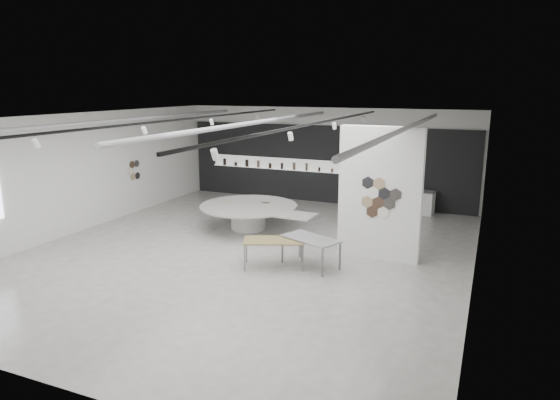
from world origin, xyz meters
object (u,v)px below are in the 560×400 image
at_px(sample_table_stone, 311,240).
at_px(kitchen_counter, 413,202).
at_px(sample_table_wood, 274,242).
at_px(partition_column, 380,194).
at_px(display_island, 250,214).

height_order(sample_table_stone, kitchen_counter, kitchen_counter).
height_order(sample_table_wood, kitchen_counter, kitchen_counter).
bearing_deg(sample_table_stone, kitchen_counter, 77.00).
relative_size(partition_column, sample_table_stone, 2.13).
bearing_deg(display_island, partition_column, -11.30).
relative_size(sample_table_wood, kitchen_counter, 1.11).
xyz_separation_m(sample_table_wood, sample_table_stone, (0.87, 0.38, 0.03)).
xyz_separation_m(display_island, sample_table_stone, (3.02, -2.53, 0.18)).
relative_size(partition_column, display_island, 0.86).
bearing_deg(sample_table_wood, kitchen_counter, 71.29).
xyz_separation_m(partition_column, kitchen_counter, (0.12, 5.52, -1.37)).
bearing_deg(sample_table_wood, display_island, 126.37).
bearing_deg(partition_column, sample_table_wood, -143.34).
relative_size(display_island, kitchen_counter, 2.66).
distance_m(sample_table_wood, sample_table_stone, 0.95).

